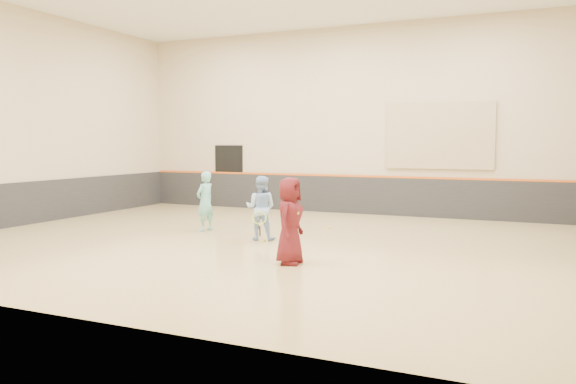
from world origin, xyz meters
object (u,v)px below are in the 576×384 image
at_px(instructor, 261,208).
at_px(young_man, 290,221).
at_px(girl, 205,201).
at_px(spare_racket, 291,218).

xyz_separation_m(instructor, young_man, (1.69, -2.15, 0.06)).
xyz_separation_m(girl, young_man, (3.60, -2.75, 0.05)).
relative_size(girl, instructor, 1.02).
bearing_deg(instructor, girl, -27.63).
relative_size(instructor, young_man, 0.92).
height_order(girl, spare_racket, girl).
xyz_separation_m(instructor, spare_racket, (-0.81, 3.65, -0.74)).
bearing_deg(young_man, instructor, 34.54).
xyz_separation_m(young_man, spare_racket, (-2.49, 5.79, -0.80)).
bearing_deg(spare_racket, girl, -110.00).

